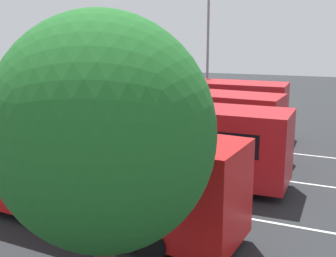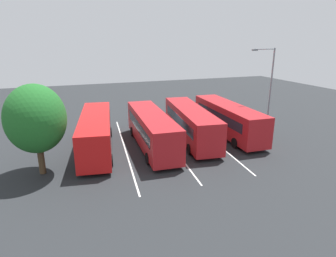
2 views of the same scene
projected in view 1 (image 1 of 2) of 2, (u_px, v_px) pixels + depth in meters
The scene contains 10 objects.
ground_plane at pixel (153, 163), 20.22m from camera, with size 78.47×78.47×0.00m, color #232628.
bus_far_left at pixel (187, 104), 25.65m from camera, with size 11.01×2.86×3.02m.
bus_center_left at pixel (167, 117), 21.86m from camera, with size 11.13×3.68×3.02m.
bus_center_right at pixel (149, 137), 18.01m from camera, with size 11.04×3.01×3.02m.
bus_far_right at pixel (70, 169), 14.00m from camera, with size 11.15×3.96×3.02m.
street_lamp at pixel (207, 45), 29.13m from camera, with size 0.25×2.68×8.28m.
depot_tree at pixel (101, 134), 8.61m from camera, with size 4.44×4.00×6.34m.
lane_stripe_outer_left at pixel (181, 141), 24.04m from camera, with size 17.02×0.12×0.01m, color silver.
lane_stripe_inner_left at pixel (153, 163), 20.22m from camera, with size 17.02×0.12×0.01m, color silver.
lane_stripe_inner_right at pixel (113, 195), 16.41m from camera, with size 17.02×0.12×0.01m, color silver.
Camera 1 is at (-6.90, 18.11, 6.01)m, focal length 48.27 mm.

